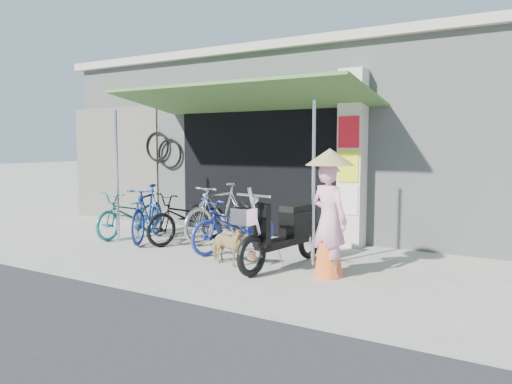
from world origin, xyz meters
The scene contains 13 objects.
ground centered at (0.00, 0.00, 0.00)m, with size 80.00×80.00×0.00m, color #ABA69B.
bicycle_shop centered at (0.00, 5.09, 1.83)m, with size 12.30×5.30×3.66m.
shop_pillar centered at (0.85, 2.45, 1.50)m, with size 0.42×0.44×3.00m.
awning centered at (-0.90, 1.63, 2.51)m, with size 4.60×1.88×2.72m.
neighbour_left centered at (-5.00, 2.59, 1.30)m, with size 2.60×0.06×2.60m, color #6B665B.
bike_teal centered at (-3.08, 1.12, 0.43)m, with size 0.58×1.65×0.87m, color #1A756D.
bike_blue centered at (-2.49, 0.97, 0.51)m, with size 0.48×1.69×1.02m, color navy.
bike_black centered at (-1.73, 1.22, 0.45)m, with size 0.60×1.73×0.91m, color black.
bike_silver centered at (-1.30, 1.61, 0.53)m, with size 0.50×1.77×1.06m, color silver.
bike_navy centered at (-0.61, 1.02, 0.45)m, with size 0.59×1.70×0.89m, color navy.
street_dog centered at (-0.20, 0.17, 0.29)m, with size 0.31×0.68×0.58m, color tan.
moped centered at (0.55, 0.55, 0.50)m, with size 0.60×1.93×1.10m.
nun centered at (1.31, 0.36, 0.84)m, with size 0.64×0.64×1.69m.
Camera 1 is at (3.84, -5.67, 1.74)m, focal length 35.00 mm.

